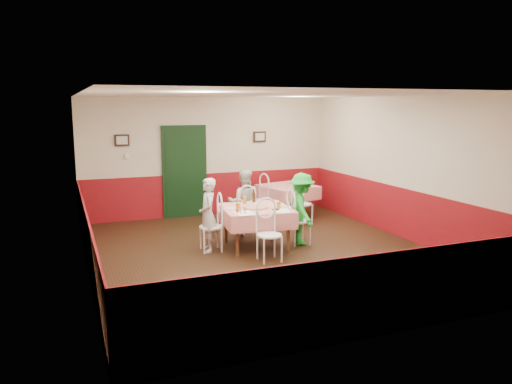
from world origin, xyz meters
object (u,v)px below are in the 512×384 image
object	(u,v)px
main_table	(256,228)
diner_left	(208,215)
diner_right	(302,209)
glass_a	(238,207)
second_table	(288,201)
chair_near	(269,235)
pizza	(256,207)
chair_right	(299,221)
chair_second_b	(302,204)
glass_c	(245,200)
chair_left	(211,227)
beer_bottle	(254,197)
chair_far	(245,214)
chair_second_a	(258,201)
glass_b	(279,205)
wallet	(275,209)
diner_far	(244,203)

from	to	relation	value
main_table	diner_left	bearing A→B (deg)	174.08
diner_left	diner_right	distance (m)	1.80
glass_a	diner_left	xyz separation A→B (m)	(-0.47, 0.30, -0.16)
second_table	diner_right	bearing A→B (deg)	-108.60
chair_near	pizza	size ratio (longest dim) A/B	1.99
chair_right	chair_second_b	bearing A→B (deg)	-27.83
glass_c	chair_left	bearing A→B (deg)	-158.16
glass_a	chair_second_b	bearing A→B (deg)	37.04
chair_left	beer_bottle	world-z (taller)	beer_bottle
chair_far	glass_a	xyz separation A→B (m)	(-0.51, -1.06, 0.38)
chair_right	pizza	bearing A→B (deg)	88.49
chair_second_a	diner_right	distance (m)	2.19
chair_right	diner_right	bearing A→B (deg)	-94.96
main_table	pizza	world-z (taller)	pizza
chair_second_a	glass_b	xyz separation A→B (m)	(-0.54, -2.35, 0.37)
chair_near	chair_left	bearing A→B (deg)	130.19
chair_far	beer_bottle	distance (m)	0.61
wallet	glass_b	bearing A→B (deg)	44.55
chair_second_b	chair_near	bearing A→B (deg)	-142.48
pizza	glass_c	bearing A→B (deg)	97.27
wallet	beer_bottle	bearing A→B (deg)	105.07
glass_c	diner_far	distance (m)	0.55
chair_left	chair_far	distance (m)	1.20
second_table	glass_a	xyz separation A→B (m)	(-2.06, -2.30, 0.46)
chair_far	glass_b	world-z (taller)	chair_far
main_table	diner_right	size ratio (longest dim) A/B	0.89
chair_left	diner_right	world-z (taller)	diner_right
chair_far	glass_c	bearing A→B (deg)	73.87
diner_far	main_table	bearing A→B (deg)	103.10
beer_bottle	diner_left	world-z (taller)	diner_left
second_table	glass_c	size ratio (longest dim) A/B	8.36
glass_b	wallet	bearing A→B (deg)	-141.37
chair_left	wallet	size ratio (longest dim) A/B	8.18
glass_a	chair_far	bearing A→B (deg)	64.10
chair_second_a	pizza	distance (m)	2.34
second_table	pizza	size ratio (longest dim) A/B	2.47
second_table	diner_left	bearing A→B (deg)	-141.66
chair_right	diner_far	world-z (taller)	diner_far
glass_a	diner_left	world-z (taller)	diner_left
diner_far	chair_far	bearing A→B (deg)	103.10
second_table	wallet	distance (m)	2.83
chair_second_a	diner_left	distance (m)	2.68
chair_left	chair_near	size ratio (longest dim) A/B	1.00
diner_left	diner_right	xyz separation A→B (m)	(1.79, -0.19, 0.01)
beer_bottle	diner_left	size ratio (longest dim) A/B	0.18
wallet	diner_far	distance (m)	1.25
wallet	chair_near	bearing A→B (deg)	-117.26
chair_left	glass_c	size ratio (longest dim) A/B	6.72
main_table	diner_far	xyz separation A→B (m)	(0.09, 0.90, 0.30)
glass_b	chair_near	bearing A→B (deg)	-126.34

